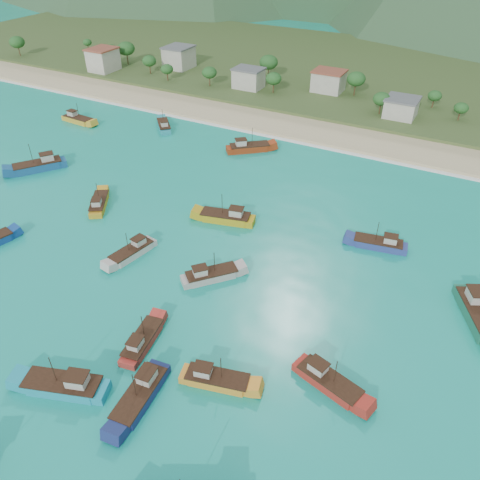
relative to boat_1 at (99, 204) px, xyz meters
The scene contains 21 objects.
ground 32.71m from the boat_1, 34.14° to the right, with size 600.00×600.00×0.00m, color #0C8D83.
beach 66.41m from the boat_1, 65.95° to the left, with size 400.00×18.00×1.20m, color beige.
land 124.62m from the boat_1, 77.45° to the left, with size 400.00×110.00×2.40m, color #385123.
surf_line 57.87m from the boat_1, 62.11° to the left, with size 400.00×2.50×0.08m, color white.
village 90.54m from the boat_1, 69.79° to the left, with size 213.53×26.73×7.54m.
vegetation 86.66m from the boat_1, 78.71° to the left, with size 279.98×26.19×8.75m.
boat_1 is the anchor object (origin of this frame).
boat_2 52.76m from the boat_1, 31.32° to the right, with size 9.97×5.05×5.66m.
boat_5 43.55m from the boat_1, 107.24° to the left, with size 8.92×9.32×5.89m.
boat_6 27.93m from the boat_1, 16.38° to the left, with size 11.64×5.87×6.61m.
boat_7 74.87m from the boat_1, ahead, with size 8.80×12.85×7.38m.
boat_8 25.39m from the boat_1, 165.69° to the left, with size 10.13×12.27×7.34m.
boat_10 50.86m from the boat_1, 42.23° to the right, with size 4.25×10.83×6.23m.
boat_19 58.09m from the boat_1, 13.52° to the left, with size 10.34×4.62×5.90m.
boat_21 50.83m from the boat_1, 138.69° to the left, with size 10.79×3.82×6.27m.
boat_22 34.48m from the boat_1, 15.43° to the right, with size 8.78×9.30×5.84m.
boat_23 42.62m from the boat_1, 68.66° to the left, with size 10.90×9.84×6.72m.
boat_26 41.70m from the boat_1, 39.68° to the right, with size 4.29×9.65×5.51m.
boat_27 19.89m from the boat_1, 30.77° to the right, with size 4.54×10.01×5.70m.
boat_28 62.04m from the boat_1, 19.47° to the right, with size 10.46×5.59×5.93m.
boat_30 47.06m from the boat_1, 53.51° to the right, with size 11.93×6.90×6.77m.
Camera 1 is at (39.64, -42.82, 52.64)m, focal length 35.00 mm.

